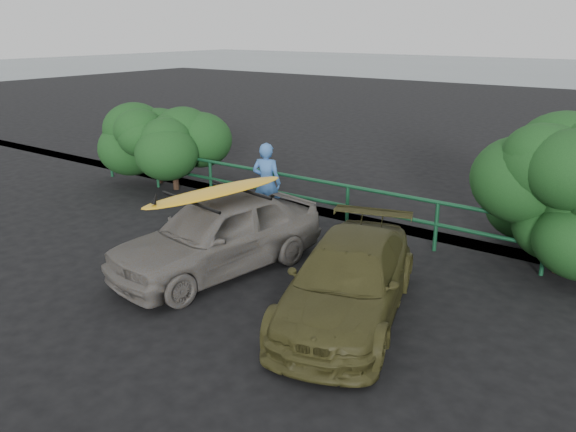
% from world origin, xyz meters
% --- Properties ---
extents(ground, '(80.00, 80.00, 0.00)m').
position_xyz_m(ground, '(0.00, 0.00, 0.00)').
color(ground, black).
extents(guardrail, '(14.00, 0.08, 1.04)m').
position_xyz_m(guardrail, '(0.00, 5.00, 0.52)').
color(guardrail, '#134427').
rests_on(guardrail, ground).
extents(shrub_left, '(3.20, 2.40, 2.02)m').
position_xyz_m(shrub_left, '(-4.80, 5.40, 1.01)').
color(shrub_left, '#194319').
rests_on(shrub_left, ground).
extents(shrub_right, '(3.20, 2.40, 2.55)m').
position_xyz_m(shrub_right, '(5.00, 5.50, 1.27)').
color(shrub_right, '#194319').
rests_on(shrub_right, ground).
extents(sedan, '(2.35, 4.31, 1.39)m').
position_xyz_m(sedan, '(0.16, 1.82, 0.69)').
color(sedan, '#625D57').
rests_on(sedan, ground).
extents(olive_vehicle, '(2.73, 4.34, 1.17)m').
position_xyz_m(olive_vehicle, '(2.91, 1.70, 0.59)').
color(olive_vehicle, '#3D3B1B').
rests_on(olive_vehicle, ground).
extents(man, '(0.76, 0.61, 1.82)m').
position_xyz_m(man, '(-0.79, 4.48, 0.91)').
color(man, '#3A6AAF').
rests_on(man, ground).
extents(roof_rack, '(1.83, 1.43, 0.05)m').
position_xyz_m(roof_rack, '(0.16, 1.82, 1.42)').
color(roof_rack, black).
rests_on(roof_rack, sedan).
extents(surfboard, '(1.13, 3.00, 0.09)m').
position_xyz_m(surfboard, '(0.16, 1.82, 1.49)').
color(surfboard, gold).
rests_on(surfboard, roof_rack).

